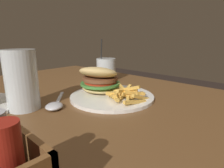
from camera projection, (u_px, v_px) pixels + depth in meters
The scene contains 5 objects.
dining_table at pixel (49, 146), 0.52m from camera, with size 1.25×1.12×0.72m.
meal_plate_near at pixel (105, 86), 0.62m from camera, with size 0.27×0.27×0.11m.
beer_glass at pixel (22, 82), 0.50m from camera, with size 0.08×0.08×0.16m.
juice_glass at pixel (106, 70), 0.86m from camera, with size 0.09×0.09×0.19m.
spoon at pixel (55, 105), 0.52m from camera, with size 0.16×0.14×0.02m.
Camera 1 is at (-0.44, 0.22, 0.91)m, focal length 30.00 mm.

